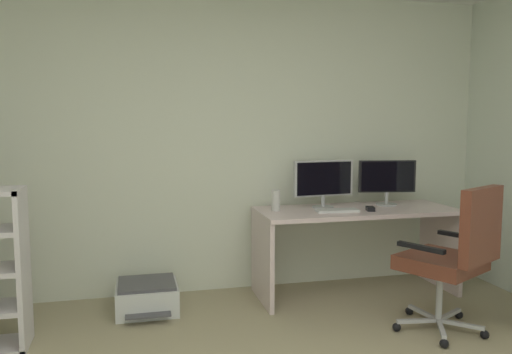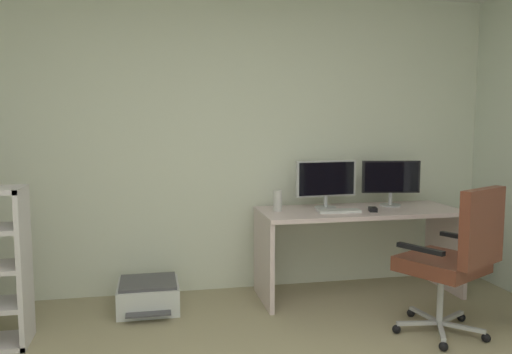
# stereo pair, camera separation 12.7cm
# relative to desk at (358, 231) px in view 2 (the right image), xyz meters

# --- Properties ---
(wall_back) EXTENTS (4.91, 0.10, 2.53)m
(wall_back) POSITION_rel_desk_xyz_m (-1.15, 0.43, 0.72)
(wall_back) COLOR silver
(wall_back) RESTS_ON ground
(desk) EXTENTS (1.65, 0.64, 0.73)m
(desk) POSITION_rel_desk_xyz_m (0.00, 0.00, 0.00)
(desk) COLOR silver
(desk) RESTS_ON ground
(monitor_main) EXTENTS (0.53, 0.18, 0.40)m
(monitor_main) POSITION_rel_desk_xyz_m (-0.25, 0.10, 0.41)
(monitor_main) COLOR #B2B5B7
(monitor_main) RESTS_ON desk
(monitor_secondary) EXTENTS (0.49, 0.18, 0.39)m
(monitor_secondary) POSITION_rel_desk_xyz_m (0.33, 0.10, 0.41)
(monitor_secondary) COLOR #B2B5B7
(monitor_secondary) RESTS_ON desk
(keyboard) EXTENTS (0.35, 0.16, 0.02)m
(keyboard) POSITION_rel_desk_xyz_m (-0.21, -0.10, 0.19)
(keyboard) COLOR silver
(keyboard) RESTS_ON desk
(computer_mouse) EXTENTS (0.08, 0.11, 0.03)m
(computer_mouse) POSITION_rel_desk_xyz_m (0.07, -0.12, 0.20)
(computer_mouse) COLOR black
(computer_mouse) RESTS_ON desk
(desktop_speaker) EXTENTS (0.07, 0.07, 0.17)m
(desktop_speaker) POSITION_rel_desk_xyz_m (-0.68, 0.06, 0.27)
(desktop_speaker) COLOR silver
(desktop_speaker) RESTS_ON desk
(office_chair) EXTENTS (0.67, 0.70, 1.03)m
(office_chair) POSITION_rel_desk_xyz_m (0.29, -0.93, 0.02)
(office_chair) COLOR #B7BABC
(office_chair) RESTS_ON ground
(printer) EXTENTS (0.46, 0.52, 0.23)m
(printer) POSITION_rel_desk_xyz_m (-1.72, -0.00, -0.44)
(printer) COLOR silver
(printer) RESTS_ON ground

